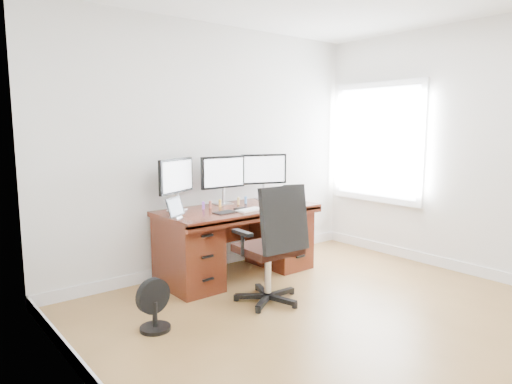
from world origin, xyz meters
TOP-DOWN VIEW (x-y plane):
  - ground at (0.00, 0.00)m, footprint 4.50×4.50m
  - back_wall at (0.00, 2.25)m, footprint 4.00×0.10m
  - right_wall at (2.00, 0.11)m, footprint 0.10×4.50m
  - desk at (0.00, 1.83)m, footprint 1.70×0.80m
  - office_chair at (-0.22, 1.00)m, footprint 0.63×0.61m
  - floor_fan at (-1.31, 1.15)m, footprint 0.29×0.24m
  - monitor_left at (-0.58, 2.07)m, footprint 0.51×0.28m
  - monitor_center at (-0.00, 2.07)m, footprint 0.55×0.14m
  - monitor_right at (0.58, 2.07)m, footprint 0.53×0.22m
  - tablet_left at (-0.77, 1.75)m, footprint 0.24×0.18m
  - tablet_right at (0.77, 1.75)m, footprint 0.25×0.15m
  - keyboard at (-0.01, 1.59)m, footprint 0.31×0.17m
  - trackpad at (0.29, 1.59)m, footprint 0.16×0.16m
  - drawing_tablet at (-0.28, 1.64)m, footprint 0.23×0.16m
  - phone at (-0.02, 1.75)m, footprint 0.15×0.11m
  - figurine_purple at (-0.34, 1.95)m, footprint 0.03×0.03m
  - figurine_brown at (-0.25, 1.95)m, footprint 0.03×0.03m
  - figurine_orange at (-0.13, 1.95)m, footprint 0.03×0.03m
  - figurine_yellow at (0.12, 1.95)m, footprint 0.03×0.03m
  - figurine_blue at (0.22, 1.95)m, footprint 0.03×0.03m

SIDE VIEW (x-z plane):
  - ground at x=0.00m, z-range 0.00..0.00m
  - floor_fan at x=-1.31m, z-range -0.01..0.41m
  - office_chair at x=-0.22m, z-range -0.19..0.91m
  - desk at x=0.00m, z-range 0.03..0.78m
  - trackpad at x=0.29m, z-range 0.75..0.76m
  - drawing_tablet at x=-0.28m, z-range 0.75..0.76m
  - phone at x=-0.02m, z-range 0.75..0.76m
  - keyboard at x=-0.01m, z-range 0.75..0.76m
  - figurine_purple at x=-0.34m, z-range 0.75..0.84m
  - figurine_brown at x=-0.25m, z-range 0.75..0.84m
  - figurine_orange at x=-0.13m, z-range 0.75..0.84m
  - figurine_yellow at x=0.12m, z-range 0.75..0.84m
  - figurine_blue at x=0.22m, z-range 0.75..0.84m
  - tablet_left at x=-0.77m, z-range 0.74..0.93m
  - tablet_right at x=0.77m, z-range 0.74..0.93m
  - monitor_left at x=-0.58m, z-range 0.82..1.35m
  - monitor_center at x=0.00m, z-range 0.82..1.35m
  - monitor_right at x=0.58m, z-range 0.82..1.35m
  - back_wall at x=0.00m, z-range 0.00..2.70m
  - right_wall at x=2.00m, z-range 0.00..2.70m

